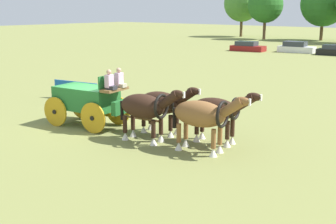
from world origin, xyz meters
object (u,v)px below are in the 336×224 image
at_px(show_wagon, 89,99).
at_px(draft_horse_rear_near, 163,104).
at_px(draft_horse_lead_off, 203,116).
at_px(parked_vehicle_a, 248,47).
at_px(parked_vehicle_b, 296,48).
at_px(draft_horse_lead_near, 218,111).
at_px(draft_horse_rear_off, 145,108).
at_px(parked_vehicle_c, 336,51).

distance_m(show_wagon, draft_horse_rear_near, 3.65).
bearing_deg(draft_horse_lead_off, draft_horse_rear_near, 161.13).
bearing_deg(draft_horse_rear_near, show_wagon, -161.99).
xyz_separation_m(parked_vehicle_a, parked_vehicle_b, (5.42, 2.27, 0.05)).
relative_size(draft_horse_lead_near, draft_horse_lead_off, 0.95).
height_order(show_wagon, parked_vehicle_b, show_wagon).
bearing_deg(parked_vehicle_b, draft_horse_lead_off, -70.74).
distance_m(show_wagon, parked_vehicle_b, 39.61).
height_order(draft_horse_rear_off, draft_horse_lead_near, draft_horse_rear_off).
height_order(draft_horse_rear_near, draft_horse_lead_near, draft_horse_lead_near).
relative_size(draft_horse_lead_near, parked_vehicle_a, 0.68).
bearing_deg(parked_vehicle_b, draft_horse_rear_near, -74.07).
bearing_deg(draft_horse_lead_off, parked_vehicle_a, 117.46).
relative_size(draft_horse_rear_near, draft_horse_lead_near, 1.01).
bearing_deg(parked_vehicle_c, parked_vehicle_b, 176.72).
distance_m(parked_vehicle_a, parked_vehicle_b, 5.88).
relative_size(parked_vehicle_a, parked_vehicle_c, 0.97).
relative_size(draft_horse_rear_off, parked_vehicle_a, 0.69).
bearing_deg(show_wagon, parked_vehicle_c, 93.43).
relative_size(draft_horse_lead_near, parked_vehicle_c, 0.65).
xyz_separation_m(draft_horse_lead_off, parked_vehicle_b, (-13.53, 38.73, -0.84)).
relative_size(draft_horse_rear_near, draft_horse_lead_off, 0.96).
bearing_deg(parked_vehicle_b, show_wagon, -79.36).
xyz_separation_m(draft_horse_rear_off, draft_horse_lead_near, (2.42, 1.64, -0.05)).
xyz_separation_m(show_wagon, draft_horse_lead_near, (6.06, 1.48, 0.09)).
relative_size(show_wagon, parked_vehicle_a, 1.34).
bearing_deg(show_wagon, draft_horse_rear_near, 18.01).
bearing_deg(draft_horse_rear_near, draft_horse_rear_off, -82.54).
bearing_deg(draft_horse_lead_near, draft_horse_rear_near, -172.25).
bearing_deg(parked_vehicle_a, draft_horse_rear_near, -65.48).
distance_m(draft_horse_lead_off, parked_vehicle_b, 41.04).
xyz_separation_m(show_wagon, draft_horse_rear_near, (3.47, 1.13, 0.06)).
relative_size(show_wagon, draft_horse_rear_near, 1.95).
relative_size(draft_horse_rear_off, parked_vehicle_b, 0.68).
height_order(draft_horse_rear_near, parked_vehicle_c, draft_horse_rear_near).
bearing_deg(draft_horse_rear_off, parked_vehicle_b, 105.66).
relative_size(show_wagon, parked_vehicle_b, 1.30).
bearing_deg(parked_vehicle_b, draft_horse_rear_off, -74.34).
xyz_separation_m(draft_horse_rear_near, draft_horse_lead_near, (2.59, 0.35, 0.03)).
bearing_deg(draft_horse_lead_near, show_wagon, -166.27).
height_order(draft_horse_rear_off, parked_vehicle_c, draft_horse_rear_off).
distance_m(show_wagon, draft_horse_rear_off, 3.65).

